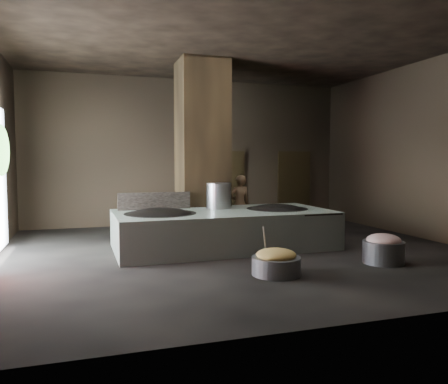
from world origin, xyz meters
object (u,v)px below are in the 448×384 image
object	(u,v)px
hearth_platform	(224,229)
wok_right	(277,212)
veg_basin	(276,266)
cook	(240,204)
wok_left	(160,218)
meat_basin	(383,252)
stock_pot	(219,196)

from	to	relation	value
hearth_platform	wok_right	distance (m)	1.39
wok_right	veg_basin	size ratio (longest dim) A/B	1.67
hearth_platform	veg_basin	distance (m)	2.56
cook	veg_basin	world-z (taller)	cook
wok_left	wok_right	distance (m)	2.80
hearth_platform	meat_basin	world-z (taller)	hearth_platform
wok_right	stock_pot	size ratio (longest dim) A/B	2.25
hearth_platform	cook	size ratio (longest dim) A/B	3.05
wok_left	cook	world-z (taller)	cook
meat_basin	wok_left	bearing A→B (deg)	149.35
hearth_platform	veg_basin	size ratio (longest dim) A/B	5.70
stock_pot	meat_basin	xyz separation A→B (m)	(2.44, -2.93, -0.92)
cook	hearth_platform	bearing A→B (deg)	57.88
wok_right	meat_basin	xyz separation A→B (m)	(1.14, -2.43, -0.54)
veg_basin	meat_basin	xyz separation A→B (m)	(2.34, 0.16, 0.06)
stock_pot	veg_basin	size ratio (longest dim) A/B	0.74
wok_left	wok_right	xyz separation A→B (m)	(2.80, 0.10, 0.00)
stock_pot	cook	distance (m)	1.70
wok_left	stock_pot	xyz separation A→B (m)	(1.50, 0.60, 0.38)
cook	meat_basin	xyz separation A→B (m)	(1.42, -4.25, -0.58)
cook	veg_basin	xyz separation A→B (m)	(-0.91, -4.41, -0.64)
stock_pot	wok_right	bearing A→B (deg)	-21.04
meat_basin	wok_right	bearing A→B (deg)	115.02
hearth_platform	wok_left	size ratio (longest dim) A/B	3.17
wok_left	hearth_platform	bearing A→B (deg)	1.97
hearth_platform	cook	world-z (taller)	cook
cook	wok_right	bearing A→B (deg)	96.41
hearth_platform	stock_pot	size ratio (longest dim) A/B	7.67
stock_pot	veg_basin	world-z (taller)	stock_pot
wok_left	wok_right	bearing A→B (deg)	2.05
veg_basin	cook	bearing A→B (deg)	78.32
meat_basin	veg_basin	bearing A→B (deg)	-176.13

